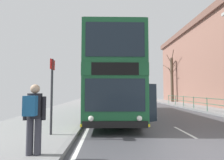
# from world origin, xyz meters

# --- Properties ---
(ground) EXTENTS (15.80, 140.00, 0.20)m
(ground) POSITION_xyz_m (-0.72, -0.00, 0.04)
(ground) COLOR #46464C
(double_decker_bus_main) EXTENTS (3.21, 11.49, 4.50)m
(double_decker_bus_main) POSITION_xyz_m (-2.75, 7.53, 2.36)
(double_decker_bus_main) COLOR #19512D
(double_decker_bus_main) RESTS_ON ground
(pedestrian_with_backpack) EXTENTS (0.54, 0.52, 1.68)m
(pedestrian_with_backpack) POSITION_xyz_m (-4.88, -0.23, 1.12)
(pedestrian_with_backpack) COLOR #383842
(pedestrian_with_backpack) RESTS_ON ground
(bus_stop_sign_near) EXTENTS (0.08, 0.44, 2.66)m
(bus_stop_sign_near) POSITION_xyz_m (-5.08, 1.77, 1.78)
(bus_stop_sign_near) COLOR #2D2D33
(bus_stop_sign_near) RESTS_ON ground
(bare_tree_far_00) EXTENTS (2.27, 2.93, 7.04)m
(bare_tree_far_00) POSITION_xyz_m (6.23, 20.13, 3.45)
(bare_tree_far_00) COLOR #4C3D2D
(bare_tree_far_00) RESTS_ON ground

